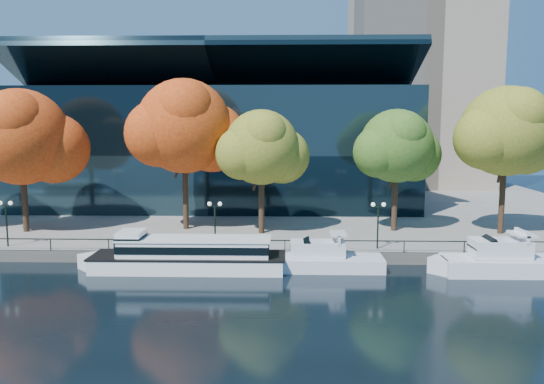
{
  "coord_description": "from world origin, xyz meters",
  "views": [
    {
      "loc": [
        5.05,
        -40.44,
        11.8
      ],
      "look_at": [
        3.79,
        8.0,
        5.44
      ],
      "focal_mm": 35.0,
      "sensor_mm": 36.0,
      "label": 1
    }
  ],
  "objects_px": {
    "tree_5": "(508,133)",
    "lamp_0": "(6,213)",
    "cruiser_far": "(500,260)",
    "tree_2": "(186,128)",
    "tree_4": "(398,148)",
    "cruiser_near": "(318,258)",
    "tour_boat": "(183,254)",
    "tree_3": "(263,149)",
    "lamp_1": "(215,214)",
    "lamp_2": "(378,215)",
    "tree_1": "(23,139)"
  },
  "relations": [
    {
      "from": "tree_4",
      "to": "lamp_1",
      "type": "relative_size",
      "value": 3.01
    },
    {
      "from": "cruiser_far",
      "to": "tree_2",
      "type": "distance_m",
      "value": 31.14
    },
    {
      "from": "cruiser_far",
      "to": "lamp_1",
      "type": "relative_size",
      "value": 2.69
    },
    {
      "from": "tree_4",
      "to": "lamp_1",
      "type": "height_order",
      "value": "tree_4"
    },
    {
      "from": "cruiser_near",
      "to": "lamp_1",
      "type": "xyz_separation_m",
      "value": [
        -8.73,
        3.36,
        3.02
      ]
    },
    {
      "from": "tour_boat",
      "to": "lamp_1",
      "type": "distance_m",
      "value": 5.0
    },
    {
      "from": "tree_4",
      "to": "lamp_2",
      "type": "bearing_deg",
      "value": -111.9
    },
    {
      "from": "tree_1",
      "to": "lamp_2",
      "type": "xyz_separation_m",
      "value": [
        33.65,
        -6.31,
        -6.22
      ]
    },
    {
      "from": "tree_3",
      "to": "tour_boat",
      "type": "bearing_deg",
      "value": -120.91
    },
    {
      "from": "cruiser_far",
      "to": "tree_2",
      "type": "relative_size",
      "value": 0.71
    },
    {
      "from": "tour_boat",
      "to": "lamp_0",
      "type": "distance_m",
      "value": 16.85
    },
    {
      "from": "tour_boat",
      "to": "tree_5",
      "type": "height_order",
      "value": "tree_5"
    },
    {
      "from": "tree_5",
      "to": "tree_3",
      "type": "bearing_deg",
      "value": -179.0
    },
    {
      "from": "cruiser_near",
      "to": "lamp_2",
      "type": "distance_m",
      "value": 6.98
    },
    {
      "from": "lamp_1",
      "to": "cruiser_near",
      "type": "bearing_deg",
      "value": -21.07
    },
    {
      "from": "cruiser_near",
      "to": "tree_4",
      "type": "distance_m",
      "value": 16.34
    },
    {
      "from": "tree_2",
      "to": "tree_3",
      "type": "relative_size",
      "value": 1.26
    },
    {
      "from": "lamp_1",
      "to": "lamp_2",
      "type": "height_order",
      "value": "same"
    },
    {
      "from": "tree_1",
      "to": "lamp_1",
      "type": "distance_m",
      "value": 21.51
    },
    {
      "from": "cruiser_far",
      "to": "tree_5",
      "type": "distance_m",
      "value": 15.23
    },
    {
      "from": "tour_boat",
      "to": "tree_5",
      "type": "bearing_deg",
      "value": 19.41
    },
    {
      "from": "tree_3",
      "to": "lamp_0",
      "type": "distance_m",
      "value": 23.66
    },
    {
      "from": "tree_4",
      "to": "tour_boat",
      "type": "bearing_deg",
      "value": -149.06
    },
    {
      "from": "tour_boat",
      "to": "cruiser_near",
      "type": "relative_size",
      "value": 1.58
    },
    {
      "from": "tree_1",
      "to": "tree_4",
      "type": "height_order",
      "value": "tree_1"
    },
    {
      "from": "cruiser_far",
      "to": "tree_3",
      "type": "distance_m",
      "value": 23.12
    },
    {
      "from": "tour_boat",
      "to": "cruiser_far",
      "type": "relative_size",
      "value": 1.56
    },
    {
      "from": "cruiser_far",
      "to": "tree_5",
      "type": "bearing_deg",
      "value": 67.22
    },
    {
      "from": "tour_boat",
      "to": "cruiser_near",
      "type": "bearing_deg",
      "value": 1.9
    },
    {
      "from": "lamp_1",
      "to": "tree_4",
      "type": "bearing_deg",
      "value": 24.47
    },
    {
      "from": "cruiser_near",
      "to": "lamp_2",
      "type": "bearing_deg",
      "value": 32.32
    },
    {
      "from": "cruiser_near",
      "to": "lamp_0",
      "type": "distance_m",
      "value": 27.41
    },
    {
      "from": "cruiser_near",
      "to": "lamp_1",
      "type": "distance_m",
      "value": 9.83
    },
    {
      "from": "tree_3",
      "to": "lamp_1",
      "type": "height_order",
      "value": "tree_3"
    },
    {
      "from": "tree_5",
      "to": "lamp_0",
      "type": "distance_m",
      "value": 46.69
    },
    {
      "from": "cruiser_near",
      "to": "tree_2",
      "type": "distance_m",
      "value": 19.94
    },
    {
      "from": "lamp_0",
      "to": "cruiser_near",
      "type": "bearing_deg",
      "value": -7.09
    },
    {
      "from": "tour_boat",
      "to": "cruiser_near",
      "type": "distance_m",
      "value": 10.82
    },
    {
      "from": "cruiser_far",
      "to": "tree_4",
      "type": "distance_m",
      "value": 15.61
    },
    {
      "from": "tree_3",
      "to": "lamp_0",
      "type": "height_order",
      "value": "tree_3"
    },
    {
      "from": "tree_1",
      "to": "tree_2",
      "type": "height_order",
      "value": "tree_2"
    },
    {
      "from": "tree_3",
      "to": "lamp_0",
      "type": "xyz_separation_m",
      "value": [
        -22.2,
        -6.25,
        -5.29
      ]
    },
    {
      "from": "cruiser_near",
      "to": "tree_1",
      "type": "distance_m",
      "value": 31.33
    },
    {
      "from": "tree_3",
      "to": "tree_4",
      "type": "xyz_separation_m",
      "value": [
        13.3,
        1.58,
        0.07
      ]
    },
    {
      "from": "tour_boat",
      "to": "lamp_1",
      "type": "height_order",
      "value": "lamp_1"
    },
    {
      "from": "cruiser_far",
      "to": "tree_3",
      "type": "relative_size",
      "value": 0.9
    },
    {
      "from": "cruiser_far",
      "to": "tree_2",
      "type": "xyz_separation_m",
      "value": [
        -26.74,
        12.34,
        10.11
      ]
    },
    {
      "from": "tree_4",
      "to": "cruiser_near",
      "type": "bearing_deg",
      "value": -127.1
    },
    {
      "from": "tree_2",
      "to": "cruiser_near",
      "type": "bearing_deg",
      "value": -42.37
    },
    {
      "from": "tour_boat",
      "to": "tree_2",
      "type": "distance_m",
      "value": 15.55
    }
  ]
}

